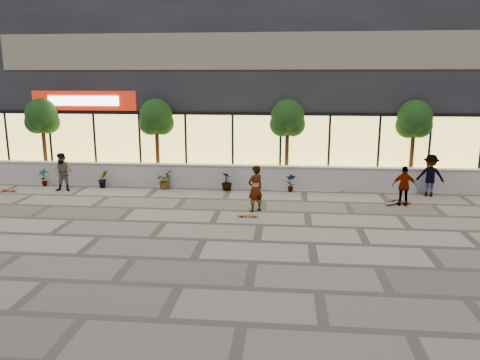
# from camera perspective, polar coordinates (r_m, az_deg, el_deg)

# --- Properties ---
(ground) EXTENTS (80.00, 80.00, 0.00)m
(ground) POSITION_cam_1_polar(r_m,az_deg,el_deg) (14.41, -4.47, -7.27)
(ground) COLOR #A9A293
(ground) RESTS_ON ground
(planter_wall) EXTENTS (22.00, 0.42, 1.04)m
(planter_wall) POSITION_cam_1_polar(r_m,az_deg,el_deg) (20.95, -1.18, 0.46)
(planter_wall) COLOR beige
(planter_wall) RESTS_ON ground
(retail_building) EXTENTS (24.00, 9.17, 8.50)m
(retail_building) POSITION_cam_1_polar(r_m,az_deg,el_deg) (25.97, 0.23, 11.03)
(retail_building) COLOR black
(retail_building) RESTS_ON ground
(shrub_a) EXTENTS (0.43, 0.29, 0.81)m
(shrub_a) POSITION_cam_1_polar(r_m,az_deg,el_deg) (23.06, -22.82, 0.28)
(shrub_a) COLOR #153E13
(shrub_a) RESTS_ON ground
(shrub_b) EXTENTS (0.57, 0.57, 0.81)m
(shrub_b) POSITION_cam_1_polar(r_m,az_deg,el_deg) (21.87, -16.35, 0.15)
(shrub_b) COLOR #153E13
(shrub_b) RESTS_ON ground
(shrub_c) EXTENTS (0.68, 0.77, 0.81)m
(shrub_c) POSITION_cam_1_polar(r_m,az_deg,el_deg) (20.99, -9.24, -0.01)
(shrub_c) COLOR #153E13
(shrub_c) RESTS_ON ground
(shrub_d) EXTENTS (0.64, 0.64, 0.81)m
(shrub_d) POSITION_cam_1_polar(r_m,az_deg,el_deg) (20.46, -1.64, -0.17)
(shrub_d) COLOR #153E13
(shrub_d) RESTS_ON ground
(shrub_e) EXTENTS (0.46, 0.35, 0.81)m
(shrub_e) POSITION_cam_1_polar(r_m,az_deg,el_deg) (20.30, 6.23, -0.34)
(shrub_e) COLOR #153E13
(shrub_e) RESTS_ON ground
(tree_west) EXTENTS (1.60, 1.50, 3.92)m
(tree_west) POSITION_cam_1_polar(r_m,az_deg,el_deg) (24.04, -22.99, 6.95)
(tree_west) COLOR #402516
(tree_west) RESTS_ON ground
(tree_midwest) EXTENTS (1.60, 1.50, 3.92)m
(tree_midwest) POSITION_cam_1_polar(r_m,az_deg,el_deg) (21.96, -10.17, 7.31)
(tree_midwest) COLOR #402516
(tree_midwest) RESTS_ON ground
(tree_mideast) EXTENTS (1.60, 1.50, 3.92)m
(tree_mideast) POSITION_cam_1_polar(r_m,az_deg,el_deg) (21.15, 5.82, 7.26)
(tree_mideast) COLOR #402516
(tree_mideast) RESTS_ON ground
(tree_east) EXTENTS (1.60, 1.50, 3.92)m
(tree_east) POSITION_cam_1_polar(r_m,az_deg,el_deg) (21.87, 20.48, 6.71)
(tree_east) COLOR #402516
(tree_east) RESTS_ON ground
(skater_center) EXTENTS (0.75, 0.72, 1.73)m
(skater_center) POSITION_cam_1_polar(r_m,az_deg,el_deg) (17.13, 1.88, -1.06)
(skater_center) COLOR silver
(skater_center) RESTS_ON ground
(skater_left) EXTENTS (0.84, 0.66, 1.68)m
(skater_left) POSITION_cam_1_polar(r_m,az_deg,el_deg) (21.61, -20.76, 0.88)
(skater_left) COLOR tan
(skater_left) RESTS_ON ground
(skater_right_near) EXTENTS (0.94, 0.47, 1.56)m
(skater_right_near) POSITION_cam_1_polar(r_m,az_deg,el_deg) (18.98, 19.40, -0.71)
(skater_right_near) COLOR silver
(skater_right_near) RESTS_ON ground
(skater_right_far) EXTENTS (1.22, 0.82, 1.75)m
(skater_right_far) POSITION_cam_1_polar(r_m,az_deg,el_deg) (20.94, 22.17, 0.52)
(skater_right_far) COLOR brown
(skater_right_far) RESTS_ON ground
(skateboard_center) EXTENTS (0.74, 0.22, 0.09)m
(skateboard_center) POSITION_cam_1_polar(r_m,az_deg,el_deg) (16.60, 1.01, -4.31)
(skateboard_center) COLOR #945D30
(skateboard_center) RESTS_ON ground
(skateboard_left) EXTENTS (0.74, 0.27, 0.09)m
(skateboard_left) POSITION_cam_1_polar(r_m,az_deg,el_deg) (22.67, -26.33, -1.09)
(skateboard_left) COLOR red
(skateboard_left) RESTS_ON ground
(skateboard_right_near) EXTENTS (0.85, 0.64, 0.10)m
(skateboard_right_near) POSITION_cam_1_polar(r_m,az_deg,el_deg) (19.55, 18.95, -2.39)
(skateboard_right_near) COLOR brown
(skateboard_right_near) RESTS_ON ground
(skateboard_right_far) EXTENTS (0.69, 0.61, 0.09)m
(skateboard_right_far) POSITION_cam_1_polar(r_m,az_deg,el_deg) (19.12, 18.06, -2.69)
(skateboard_right_far) COLOR #564B8B
(skateboard_right_far) RESTS_ON ground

